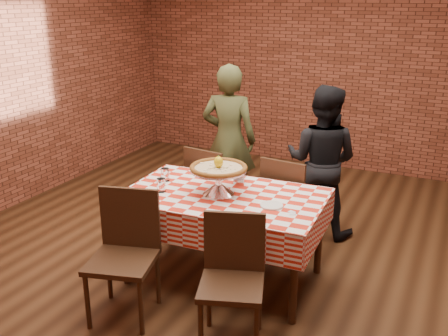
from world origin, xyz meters
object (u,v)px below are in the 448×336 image
Objects in this scene: table at (224,237)px; chair_near_left at (122,259)px; water_glass_right at (165,175)px; diner_black at (321,161)px; pizza at (219,168)px; diner_olive at (229,140)px; pizza_stand at (219,181)px; chair_far_right at (290,202)px; water_glass_left at (161,185)px; condiment_caddy at (240,177)px; chair_far_left at (215,189)px; chair_near_right at (231,286)px.

table is 0.92m from chair_near_left.
chair_near_left is at bearing -79.60° from water_glass_right.
pizza is at bearing 69.47° from diner_black.
water_glass_right is at bearing 79.28° from diner_olive.
chair_near_left is at bearing -115.71° from pizza_stand.
chair_far_right is 0.61× the size of diner_black.
pizza reaches higher than water_glass_right.
chair_near_left is 1.74m from chair_far_right.
pizza is 4.10× the size of water_glass_left.
condiment_caddy is 0.14× the size of chair_near_left.
chair_far_left is at bearing 80.03° from water_glass_right.
chair_far_left is (0.12, 0.70, -0.36)m from water_glass_right.
pizza_stand is at bearing 102.73° from chair_near_right.
chair_far_right is (0.90, 0.71, -0.36)m from water_glass_right.
condiment_caddy is at bearing 66.68° from chair_far_right.
chair_far_right is at bearing -171.17° from chair_far_left.
diner_black is (0.95, 1.40, -0.07)m from water_glass_left.
pizza_stand is 0.96m from chair_far_left.
diner_olive is (-0.89, 0.55, 0.35)m from chair_far_right.
diner_black is at bearing 67.65° from pizza.
pizza is 1.03m from chair_near_right.
condiment_caddy is 0.15× the size of chair_far_left.
pizza reaches higher than condiment_caddy.
chair_near_left reaches higher than chair_far_right.
table is 1.68× the size of chair_near_left.
diner_black is at bearing -145.43° from chair_far_left.
chair_near_left is at bearing 99.24° from chair_far_left.
water_glass_right is (-0.54, 0.07, -0.16)m from pizza.
pizza reaches higher than chair_near_left.
chair_far_left is at bearing 7.33° from chair_far_right.
diner_olive is (-0.11, 0.56, 0.35)m from chair_far_left.
water_glass_right is at bearing 44.74° from chair_far_right.
chair_near_right is (0.91, -0.59, -0.36)m from water_glass_left.
table is 0.89m from chair_far_left.
chair_far_left is 0.61× the size of diner_black.
chair_near_right is 0.99× the size of chair_far_right.
chair_far_right is at bearing 68.06° from table.
chair_far_right is at bearing 49.56° from chair_near_left.
chair_far_left is at bearing 28.49° from diner_black.
water_glass_right is at bearing 49.76° from diner_black.
condiment_caddy is at bearing 92.30° from chair_near_right.
pizza_stand is 0.98m from chair_near_right.
water_glass_left is 0.67m from condiment_caddy.
water_glass_left is 0.12× the size of chair_far_right.
water_glass_left is at bearing -159.37° from pizza.
pizza is 0.49m from water_glass_left.
table is 0.60m from pizza.
chair_near_left reaches higher than water_glass_right.
diner_olive is at bearing -70.97° from chair_far_left.
chair_near_left reaches higher than condiment_caddy.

